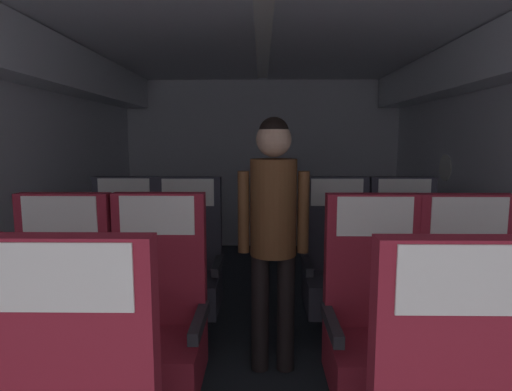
% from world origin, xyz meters
% --- Properties ---
extents(ground, '(3.85, 6.36, 0.02)m').
position_xyz_m(ground, '(0.00, 2.98, -0.01)').
color(ground, '#23282D').
extents(fuselage_shell, '(3.73, 6.01, 2.27)m').
position_xyz_m(fuselage_shell, '(0.00, 3.27, 1.63)').
color(fuselage_shell, silver).
rests_on(fuselage_shell, ground).
extents(seat_b_left_window, '(0.51, 0.47, 1.17)m').
position_xyz_m(seat_b_left_window, '(-1.03, 2.34, 0.49)').
color(seat_b_left_window, '#38383D').
rests_on(seat_b_left_window, ground).
extents(seat_b_left_aisle, '(0.51, 0.47, 1.17)m').
position_xyz_m(seat_b_left_aisle, '(-0.54, 2.36, 0.49)').
color(seat_b_left_aisle, '#38383D').
rests_on(seat_b_left_aisle, ground).
extents(seat_b_right_aisle, '(0.51, 0.47, 1.17)m').
position_xyz_m(seat_b_right_aisle, '(1.02, 2.34, 0.49)').
color(seat_b_right_aisle, '#38383D').
rests_on(seat_b_right_aisle, ground).
extents(seat_b_right_window, '(0.51, 0.47, 1.17)m').
position_xyz_m(seat_b_right_window, '(0.56, 2.34, 0.49)').
color(seat_b_right_window, '#38383D').
rests_on(seat_b_right_window, ground).
extents(seat_c_left_window, '(0.51, 0.47, 1.17)m').
position_xyz_m(seat_c_left_window, '(-1.02, 3.32, 0.49)').
color(seat_c_left_window, '#38383D').
rests_on(seat_c_left_window, ground).
extents(seat_c_left_aisle, '(0.51, 0.47, 1.17)m').
position_xyz_m(seat_c_left_aisle, '(-0.55, 3.30, 0.49)').
color(seat_c_left_aisle, '#38383D').
rests_on(seat_c_left_aisle, ground).
extents(seat_c_right_aisle, '(0.51, 0.47, 1.17)m').
position_xyz_m(seat_c_right_aisle, '(1.03, 3.31, 0.49)').
color(seat_c_right_aisle, '#38383D').
rests_on(seat_c_right_aisle, ground).
extents(seat_c_right_window, '(0.51, 0.47, 1.17)m').
position_xyz_m(seat_c_right_window, '(0.54, 3.32, 0.49)').
color(seat_c_right_window, '#38383D').
rests_on(seat_c_right_window, ground).
extents(flight_attendant, '(0.43, 0.28, 1.57)m').
position_xyz_m(flight_attendant, '(0.06, 2.85, 0.97)').
color(flight_attendant, black).
rests_on(flight_attendant, ground).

